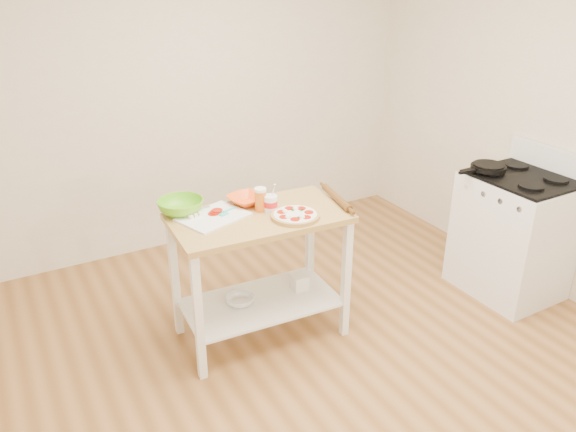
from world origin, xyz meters
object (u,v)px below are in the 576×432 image
at_px(prep_island, 260,251).
at_px(cutting_board, 212,216).
at_px(beer_pint, 260,199).
at_px(green_bowl, 181,207).
at_px(shelf_bin, 299,282).
at_px(rolling_pin, 336,198).
at_px(skillet, 488,168).
at_px(yogurt_tub, 271,203).
at_px(gas_stove, 513,234).
at_px(orange_bowl, 246,200).
at_px(shelf_glass_bowl, 240,300).
at_px(knife, 184,212).
at_px(spatula, 227,212).
at_px(pizza, 295,215).

relative_size(prep_island, cutting_board, 2.41).
relative_size(cutting_board, beer_pint, 3.08).
xyz_separation_m(green_bowl, shelf_bin, (0.73, -0.26, -0.63)).
distance_m(beer_pint, rolling_pin, 0.53).
relative_size(skillet, yogurt_tub, 2.13).
height_order(gas_stove, orange_bowl, gas_stove).
distance_m(yogurt_tub, shelf_bin, 0.68).
xyz_separation_m(gas_stove, shelf_glass_bowl, (-2.07, 0.45, -0.18)).
relative_size(beer_pint, shelf_glass_bowl, 0.81).
xyz_separation_m(green_bowl, rolling_pin, (0.97, -0.32, -0.02)).
height_order(rolling_pin, shelf_bin, rolling_pin).
relative_size(gas_stove, cutting_board, 2.34).
relative_size(skillet, shelf_glass_bowl, 2.13).
xyz_separation_m(beer_pint, shelf_bin, (0.27, -0.05, -0.66)).
relative_size(skillet, knife, 1.50).
xyz_separation_m(yogurt_tub, shelf_bin, (0.22, -0.01, -0.64)).
bearing_deg(orange_bowl, shelf_bin, -32.72).
xyz_separation_m(spatula, shelf_bin, (0.48, -0.10, -0.60)).
bearing_deg(pizza, spatula, 143.47).
distance_m(prep_island, rolling_pin, 0.62).
bearing_deg(shelf_bin, prep_island, -178.12).
bearing_deg(prep_island, gas_stove, -12.12).
distance_m(gas_stove, orange_bowl, 2.07).
distance_m(skillet, yogurt_tub, 1.70).
height_order(prep_island, pizza, pizza).
height_order(green_bowl, beer_pint, beer_pint).
xyz_separation_m(knife, shelf_glass_bowl, (0.26, -0.21, -0.63)).
distance_m(cutting_board, knife, 0.19).
bearing_deg(rolling_pin, beer_pint, 168.15).
height_order(skillet, cutting_board, skillet).
relative_size(spatula, green_bowl, 0.49).
bearing_deg(orange_bowl, beer_pint, -78.16).
bearing_deg(green_bowl, shelf_bin, -19.66).
bearing_deg(orange_bowl, skillet, -13.28).
height_order(skillet, orange_bowl, skillet).
distance_m(prep_island, shelf_bin, 0.45).
relative_size(prep_island, yogurt_tub, 6.00).
xyz_separation_m(knife, green_bowl, (-0.01, 0.03, 0.03)).
bearing_deg(knife, cutting_board, -44.44).
bearing_deg(knife, yogurt_tub, -23.96).
bearing_deg(cutting_board, prep_island, -40.39).
height_order(pizza, spatula, pizza).
height_order(yogurt_tub, shelf_glass_bowl, yogurt_tub).
bearing_deg(knife, pizza, -33.14).
bearing_deg(cutting_board, shelf_bin, -28.07).
height_order(prep_island, green_bowl, green_bowl).
relative_size(prep_island, rolling_pin, 2.79).
bearing_deg(shelf_bin, rolling_pin, -14.26).
bearing_deg(gas_stove, prep_island, 167.19).
relative_size(spatula, knife, 0.52).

